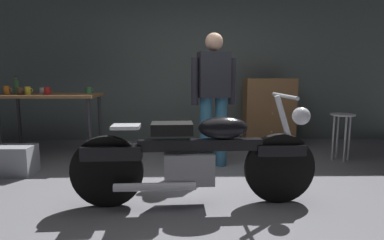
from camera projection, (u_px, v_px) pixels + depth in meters
The scene contains 15 objects.
ground_plane at pixel (193, 198), 3.07m from camera, with size 12.00×12.00×0.00m, color slate.
back_wall at pixel (190, 52), 5.62m from camera, with size 8.00×0.12×3.10m, color #56605B.
workbench at pixel (51, 102), 4.42m from camera, with size 1.30×0.64×0.90m.
motorcycle at pixel (197, 156), 2.86m from camera, with size 2.19×0.60×1.00m.
person_standing at pixel (214, 94), 4.01m from camera, with size 0.56×0.29×1.67m.
shop_stool at pixel (342, 124), 4.33m from camera, with size 0.32×0.32×0.64m.
wooden_dresser at pixel (268, 112), 5.29m from camera, with size 0.80×0.47×1.10m.
storage_bin at pixel (15, 160), 3.77m from camera, with size 0.44×0.32×0.34m, color gray.
mug_brown_stoneware at pixel (20, 91), 4.30m from camera, with size 0.12×0.08×0.09m.
mug_red_diner at pixel (47, 91), 4.26m from camera, with size 0.11×0.08×0.10m.
mug_white_ceramic at pixel (43, 91), 4.34m from camera, with size 0.11×0.08×0.09m.
mug_green_speckled at pixel (88, 90), 4.47m from camera, with size 0.11×0.08×0.09m.
mug_yellow_tall at pixel (28, 91), 4.24m from camera, with size 0.11×0.07×0.11m.
mug_orange_travel at pixel (7, 90), 4.30m from camera, with size 0.11×0.07×0.11m.
bottle at pixel (16, 86), 4.55m from camera, with size 0.06×0.06×0.24m.
Camera 1 is at (-0.06, -2.93, 1.18)m, focal length 30.05 mm.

